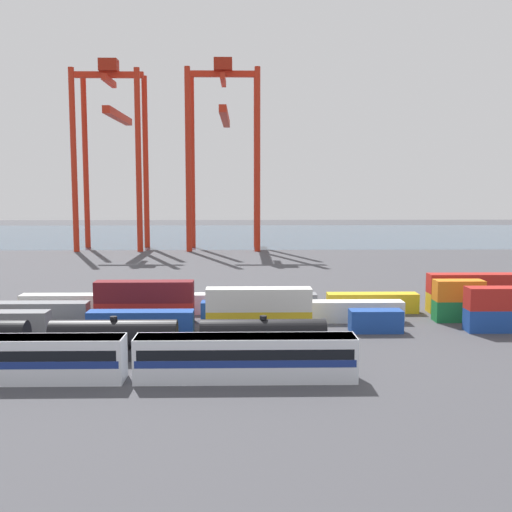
{
  "coord_description": "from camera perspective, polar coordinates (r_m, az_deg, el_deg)",
  "views": [
    {
      "loc": [
        9.39,
        -70.54,
        16.61
      ],
      "look_at": [
        11.33,
        24.15,
        6.1
      ],
      "focal_mm": 43.11,
      "sensor_mm": 36.0,
      "label": 1
    }
  ],
  "objects": [
    {
      "name": "shipping_container_7",
      "position": [
        76.28,
        21.11,
        -3.69
      ],
      "size": [
        6.04,
        2.44,
        2.6
      ],
      "primitive_type": "cube",
      "color": "#AD211C",
      "rests_on": "shipping_container_6"
    },
    {
      "name": "shipping_container_11",
      "position": [
        77.6,
        -10.27,
        -5.15
      ],
      "size": [
        12.1,
        2.44,
        2.6
      ],
      "primitive_type": "cube",
      "color": "#AD211C",
      "rests_on": "ground_plane"
    },
    {
      "name": "shipping_container_14",
      "position": [
        77.86,
        9.11,
        -5.09
      ],
      "size": [
        12.1,
        2.44,
        2.6
      ],
      "primitive_type": "cube",
      "color": "silver",
      "rests_on": "ground_plane"
    },
    {
      "name": "shipping_container_6",
      "position": [
        76.76,
        21.03,
        -5.6
      ],
      "size": [
        6.04,
        2.44,
        2.6
      ],
      "primitive_type": "cube",
      "color": "#1C4299",
      "rests_on": "ground_plane"
    },
    {
      "name": "harbour_water",
      "position": [
        220.28,
        -3.62,
        2.0
      ],
      "size": [
        400.0,
        110.0,
        0.01
      ],
      "primitive_type": "cube",
      "color": "#384C60",
      "rests_on": "ground_plane"
    },
    {
      "name": "shipping_container_2",
      "position": [
        72.11,
        -10.63,
        -6.03
      ],
      "size": [
        12.1,
        2.44,
        2.6
      ],
      "primitive_type": "cube",
      "color": "#1C4299",
      "rests_on": "ground_plane"
    },
    {
      "name": "shipping_container_10",
      "position": [
        80.69,
        -19.48,
        -4.97
      ],
      "size": [
        12.1,
        2.44,
        2.6
      ],
      "primitive_type": "cube",
      "color": "slate",
      "rests_on": "ground_plane"
    },
    {
      "name": "freight_tank_row",
      "position": [
        63.85,
        -19.49,
        -7.3
      ],
      "size": [
        55.98,
        2.74,
        4.2
      ],
      "color": "#232326",
      "rests_on": "ground_plane"
    },
    {
      "name": "shipping_container_22",
      "position": [
        83.93,
        10.73,
        -4.29
      ],
      "size": [
        12.1,
        2.44,
        2.6
      ],
      "primitive_type": "cube",
      "color": "gold",
      "rests_on": "ground_plane"
    },
    {
      "name": "shipping_container_21",
      "position": [
        82.22,
        1.41,
        -4.4
      ],
      "size": [
        12.1,
        2.44,
        2.6
      ],
      "primitive_type": "cube",
      "color": "slate",
      "rests_on": "ground_plane"
    },
    {
      "name": "gantry_crane_central",
      "position": [
        170.77,
        -3.0,
        11.12
      ],
      "size": [
        19.52,
        41.28,
        50.62
      ],
      "color": "red",
      "rests_on": "ground_plane"
    },
    {
      "name": "shipping_container_1",
      "position": [
        75.52,
        -20.88,
        -5.78
      ],
      "size": [
        6.04,
        2.44,
        2.6
      ],
      "primitive_type": "cube",
      "color": "slate",
      "rests_on": "ground_plane"
    },
    {
      "name": "shipping_container_23",
      "position": [
        87.72,
        19.46,
        -4.08
      ],
      "size": [
        12.1,
        2.44,
        2.6
      ],
      "primitive_type": "cube",
      "color": "gold",
      "rests_on": "ground_plane"
    },
    {
      "name": "shipping_container_3",
      "position": [
        71.15,
        0.26,
        -6.09
      ],
      "size": [
        12.1,
        2.44,
        2.6
      ],
      "primitive_type": "cube",
      "color": "gold",
      "rests_on": "ground_plane"
    },
    {
      "name": "shipping_container_5",
      "position": [
        72.76,
        11.05,
        -5.93
      ],
      "size": [
        6.04,
        2.44,
        2.6
      ],
      "primitive_type": "cube",
      "color": "#1C4299",
      "rests_on": "ground_plane"
    },
    {
      "name": "shipping_container_12",
      "position": [
        77.13,
        -10.31,
        -3.25
      ],
      "size": [
        12.1,
        2.44,
        2.6
      ],
      "primitive_type": "cube",
      "color": "maroon",
      "rests_on": "shipping_container_11"
    },
    {
      "name": "shipping_container_13",
      "position": [
        76.63,
        -0.56,
        -5.19
      ],
      "size": [
        12.1,
        2.44,
        2.6
      ],
      "primitive_type": "cube",
      "color": "#1C4299",
      "rests_on": "ground_plane"
    },
    {
      "name": "ground_plane",
      "position": [
        112.17,
        -5.97,
        -2.22
      ],
      "size": [
        420.0,
        420.0,
        0.0
      ],
      "primitive_type": "plane",
      "color": "#424247"
    },
    {
      "name": "shipping_container_15",
      "position": [
        81.2,
        18.23,
        -4.86
      ],
      "size": [
        6.04,
        2.44,
        2.6
      ],
      "primitive_type": "cube",
      "color": "#197538",
      "rests_on": "ground_plane"
    },
    {
      "name": "shipping_container_19",
      "position": [
        85.42,
        -17.14,
        -4.28
      ],
      "size": [
        12.1,
        2.44,
        2.6
      ],
      "primitive_type": "cube",
      "color": "silver",
      "rests_on": "ground_plane"
    },
    {
      "name": "shipping_container_20",
      "position": [
        82.73,
        -8.04,
        -4.39
      ],
      "size": [
        12.1,
        2.44,
        2.6
      ],
      "primitive_type": "cube",
      "color": "silver",
      "rests_on": "ground_plane"
    },
    {
      "name": "gantry_crane_west",
      "position": [
        173.23,
        -13.2,
        10.72
      ],
      "size": [
        18.23,
        34.05,
        50.29
      ],
      "color": "red",
      "rests_on": "ground_plane"
    },
    {
      "name": "passenger_train",
      "position": [
        54.72,
        -11.65,
        -9.13
      ],
      "size": [
        39.14,
        3.14,
        3.9
      ],
      "color": "silver",
      "rests_on": "ground_plane"
    },
    {
      "name": "shipping_container_16",
      "position": [
        80.75,
        18.3,
        -3.05
      ],
      "size": [
        6.04,
        2.44,
        2.6
      ],
      "primitive_type": "cube",
      "color": "orange",
      "rests_on": "shipping_container_15"
    },
    {
      "name": "shipping_container_4",
      "position": [
        70.64,
        0.26,
        -4.03
      ],
      "size": [
        12.1,
        2.44,
        2.6
      ],
      "primitive_type": "cube",
      "color": "silver",
      "rests_on": "shipping_container_3"
    },
    {
      "name": "shipping_container_24",
      "position": [
        87.31,
        19.52,
        -2.4
      ],
      "size": [
        12.1,
        2.44,
        2.6
      ],
      "primitive_type": "cube",
      "color": "#AD211C",
      "rests_on": "shipping_container_23"
    }
  ]
}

